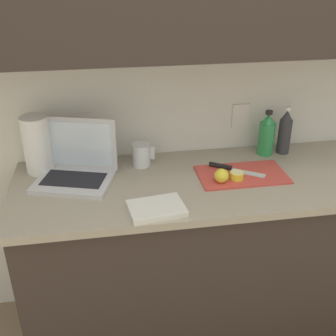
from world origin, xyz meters
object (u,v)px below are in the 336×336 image
(knife, at_px, (227,168))
(bottle_green_soda, at_px, (285,132))
(lemon_whole_beside, at_px, (221,176))
(lemon_half_cut, at_px, (237,175))
(measuring_cup, at_px, (141,155))
(paper_towel_roll, at_px, (37,145))
(laptop, at_px, (76,166))
(bottle_oil_tall, at_px, (267,135))
(cutting_board, at_px, (242,175))

(knife, xyz_separation_m, bottle_green_soda, (0.34, 0.15, 0.10))
(knife, relative_size, lemon_whole_beside, 3.73)
(bottle_green_soda, bearing_deg, knife, -155.98)
(lemon_half_cut, bearing_deg, bottle_green_soda, 37.28)
(measuring_cup, relative_size, paper_towel_roll, 0.40)
(knife, height_order, lemon_whole_beside, lemon_whole_beside)
(lemon_half_cut, xyz_separation_m, lemon_whole_beside, (-0.08, -0.02, 0.02))
(lemon_half_cut, bearing_deg, laptop, 168.89)
(bottle_oil_tall, bearing_deg, cutting_board, -132.32)
(knife, bearing_deg, laptop, -150.15)
(bottle_oil_tall, relative_size, paper_towel_roll, 0.85)
(laptop, distance_m, lemon_half_cut, 0.73)
(lemon_half_cut, height_order, lemon_whole_beside, lemon_whole_beside)
(knife, distance_m, lemon_whole_beside, 0.13)
(laptop, xyz_separation_m, bottle_green_soda, (1.04, 0.11, 0.05))
(knife, bearing_deg, paper_towel_roll, -155.86)
(knife, relative_size, paper_towel_roll, 0.88)
(bottle_green_soda, height_order, bottle_oil_tall, bottle_green_soda)
(cutting_board, distance_m, bottle_oil_tall, 0.30)
(laptop, relative_size, lemon_whole_beside, 6.16)
(laptop, height_order, knife, laptop)
(laptop, relative_size, lemon_half_cut, 6.21)
(lemon_whole_beside, xyz_separation_m, measuring_cup, (-0.33, 0.24, 0.01))
(bottle_green_soda, bearing_deg, cutting_board, -143.89)
(laptop, distance_m, knife, 0.70)
(knife, height_order, paper_towel_roll, paper_towel_roll)
(lemon_half_cut, bearing_deg, paper_towel_roll, 164.91)
(paper_towel_roll, bearing_deg, bottle_green_soda, 0.47)
(lemon_whole_beside, relative_size, bottle_oil_tall, 0.28)
(cutting_board, xyz_separation_m, bottle_oil_tall, (0.19, 0.21, 0.10))
(measuring_cup, bearing_deg, lemon_half_cut, -28.66)
(bottle_oil_tall, xyz_separation_m, measuring_cup, (-0.64, -0.03, -0.05))
(lemon_half_cut, bearing_deg, measuring_cup, 151.34)
(lemon_whole_beside, height_order, paper_towel_roll, paper_towel_roll)
(cutting_board, relative_size, knife, 1.69)
(bottle_oil_tall, distance_m, paper_towel_roll, 1.12)
(lemon_whole_beside, distance_m, bottle_oil_tall, 0.41)
(lemon_half_cut, height_order, paper_towel_roll, paper_towel_roll)
(laptop, distance_m, cutting_board, 0.76)
(measuring_cup, bearing_deg, bottle_green_soda, 2.02)
(lemon_half_cut, height_order, bottle_oil_tall, bottle_oil_tall)
(bottle_green_soda, xyz_separation_m, measuring_cup, (-0.73, -0.03, -0.06))
(cutting_board, xyz_separation_m, lemon_half_cut, (-0.04, -0.04, 0.02))
(lemon_whole_beside, bearing_deg, knife, 61.80)
(lemon_whole_beside, bearing_deg, lemon_half_cut, 14.33)
(cutting_board, bearing_deg, bottle_oil_tall, 47.68)
(measuring_cup, bearing_deg, cutting_board, -22.30)
(lemon_half_cut, relative_size, measuring_cup, 0.58)
(laptop, distance_m, bottle_green_soda, 1.05)
(measuring_cup, bearing_deg, lemon_whole_beside, -36.29)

